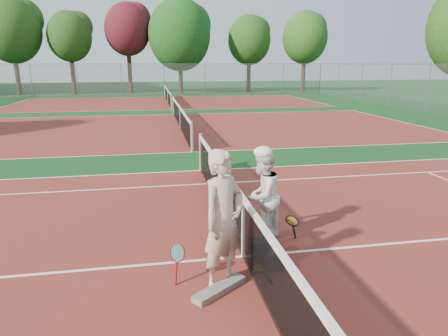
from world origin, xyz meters
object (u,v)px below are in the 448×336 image
Objects in this scene: net_main at (243,228)px; sports_bag_purple at (274,262)px; player_a at (224,220)px; sports_bag_navy at (265,250)px; racket_red at (178,263)px; water_bottle at (271,261)px; racket_black_held at (292,229)px; racket_spare at (260,268)px; player_b at (262,196)px.

net_main reaches higher than sports_bag_purple.
player_a is 1.30m from sports_bag_navy.
net_main is 18.47× the size of racket_red.
net_main is 0.69m from water_bottle.
racket_black_held reaches higher than water_bottle.
water_bottle is (0.32, -0.50, -0.36)m from net_main.
racket_black_held is at bearing 1.19° from player_a.
net_main is 0.49m from sports_bag_navy.
sports_bag_navy reaches higher than water_bottle.
sports_bag_purple is 0.95× the size of water_bottle.
racket_red is 1.10× the size of racket_black_held.
racket_red is at bearing 90.12° from racket_spare.
racket_red is 1.50m from sports_bag_navy.
net_main is at bearing 13.58° from racket_spare.
racket_red is 0.99× the size of racket_spare.
player_b is 1.28m from sports_bag_purple.
player_a reaches higher than sports_bag_navy.
sports_bag_navy is 0.35m from sports_bag_purple.
player_b is 2.72× the size of racket_spare.
sports_bag_purple is at bearing -82.60° from sports_bag_navy.
player_a is at bearing 111.46° from racket_spare.
racket_red is (-1.09, -0.59, -0.21)m from net_main.
player_a reaches higher than sports_bag_purple.
racket_spare is (-0.31, -1.03, -0.80)m from player_b.
racket_black_held is at bearing 107.81° from player_b.
player_b is (0.93, 1.37, -0.16)m from player_a.
racket_black_held is 1.13m from racket_spare.
player_a is 6.54× the size of water_bottle.
racket_red is at bearing -162.04° from sports_bag_navy.
player_a is 1.17m from water_bottle.
net_main reaches higher than sports_bag_navy.
sports_bag_navy is at bearing -21.61° from net_main.
racket_spare is at bearing 159.81° from water_bottle.
racket_spare is (0.62, 0.33, -0.97)m from player_a.
player_a is 3.30× the size of racket_red.
racket_spare is at bearing -53.02° from racket_red.
net_main is 1.01m from player_a.
racket_spare is 2.00× the size of water_bottle.
water_bottle is at bearing 37.87° from player_b.
player_a is (-0.46, -0.77, 0.47)m from net_main.
sports_bag_navy reaches higher than sports_bag_purple.
sports_bag_navy is (1.42, 0.46, -0.14)m from racket_red.
player_b reaches higher than racket_black_held.
player_b is 0.99m from sports_bag_navy.
racket_black_held is (1.40, 1.11, -0.71)m from player_a.
sports_bag_purple is (0.05, -0.35, -0.05)m from sports_bag_navy.
water_bottle is at bearing -56.06° from racket_red.
racket_black_held is at bearing 53.23° from water_bottle.
racket_red reaches higher than sports_bag_navy.
water_bottle is (-0.05, -0.02, 0.03)m from sports_bag_purple.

